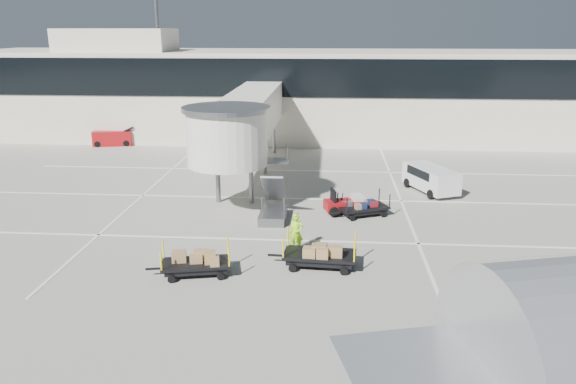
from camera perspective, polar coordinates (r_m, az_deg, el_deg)
name	(u,v)px	position (r m, az deg, el deg)	size (l,w,h in m)	color
ground	(293,256)	(25.95, 0.47, -6.55)	(140.00, 140.00, 0.00)	#A9A497
lane_markings	(292,197)	(34.76, 0.40, -0.50)	(40.00, 30.00, 0.02)	white
terminal	(310,93)	(54.15, 2.24, 10.02)	(64.00, 12.11, 15.20)	beige
jet_bridge	(245,120)	(37.00, -4.43, 7.28)	(5.70, 20.40, 6.03)	silver
baggage_tug	(345,204)	(31.82, 5.78, -1.24)	(2.38, 1.88, 1.43)	maroon
suitcase_cart	(363,208)	(31.46, 7.60, -1.65)	(3.34, 2.32, 1.31)	black
box_cart_near	(320,254)	(24.70, 3.23, -6.36)	(3.93, 1.79, 1.52)	black
box_cart_far	(195,264)	(24.23, -9.39, -7.20)	(3.62, 2.01, 1.39)	black
ground_worker	(296,233)	(26.12, 0.83, -4.18)	(0.68, 0.45, 1.88)	#94E518
minivan	(430,177)	(36.85, 14.21, 1.51)	(3.22, 4.55, 1.60)	silver
belt_loader	(113,138)	(52.41, -17.35, 5.26)	(3.78, 2.08, 1.73)	maroon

